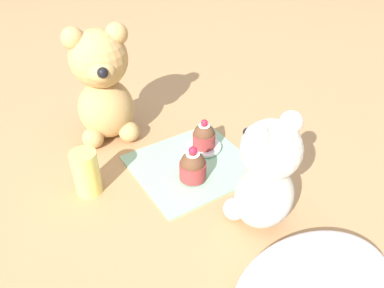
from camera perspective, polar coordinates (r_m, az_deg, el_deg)
The scene contains 9 objects.
ground_plane at distance 0.78m, azimuth 0.00°, elevation -3.32°, with size 4.00×4.00×0.00m, color tan.
knitted_placemat at distance 0.78m, azimuth 0.00°, elevation -3.15°, with size 0.23×0.22×0.01m, color #8EBC99.
tulle_cloth at distance 0.59m, azimuth 18.17°, elevation -19.98°, with size 0.26×0.17×0.04m, color silver.
teddy_bear_cream at distance 0.61m, azimuth 11.18°, elevation -4.73°, with size 0.11×0.11×0.21m.
teddy_bear_tan at distance 0.83m, azimuth -13.44°, elevation 8.71°, with size 0.15×0.15×0.26m.
cupcake_near_cream_bear at distance 0.73m, azimuth 0.12°, elevation -3.39°, with size 0.05×0.05×0.07m.
saucer_plate at distance 0.82m, azimuth 1.81°, elevation -0.38°, with size 0.08×0.08×0.01m, color silver.
cupcake_near_tan_bear at distance 0.80m, azimuth 1.85°, elevation 1.21°, with size 0.05×0.05×0.07m.
juice_glass at distance 0.72m, azimuth -15.81°, elevation -4.22°, with size 0.05×0.05×0.09m, color #EADB66.
Camera 1 is at (0.33, 0.51, 0.50)m, focal length 35.00 mm.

